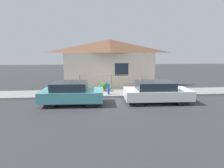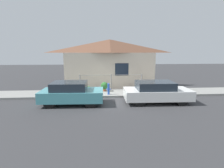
% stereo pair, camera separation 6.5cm
% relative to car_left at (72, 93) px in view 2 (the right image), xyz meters
% --- Properties ---
extents(ground_plane, '(60.00, 60.00, 0.00)m').
position_rel_car_left_xyz_m(ground_plane, '(2.56, 1.23, -0.68)').
color(ground_plane, '#38383A').
extents(sidewalk, '(24.00, 2.11, 0.14)m').
position_rel_car_left_xyz_m(sidewalk, '(2.56, 2.28, -0.61)').
color(sidewalk, gray).
rests_on(sidewalk, ground_plane).
extents(house, '(7.86, 2.23, 4.09)m').
position_rel_car_left_xyz_m(house, '(2.56, 4.97, 2.60)').
color(house, beige).
rests_on(house, ground_plane).
extents(fence, '(4.90, 0.10, 1.20)m').
position_rel_car_left_xyz_m(fence, '(2.56, 3.19, 0.12)').
color(fence, gray).
rests_on(fence, sidewalk).
extents(car_left, '(3.67, 1.82, 1.34)m').
position_rel_car_left_xyz_m(car_left, '(0.00, 0.00, 0.00)').
color(car_left, teal).
rests_on(car_left, ground_plane).
extents(car_right, '(4.02, 1.84, 1.30)m').
position_rel_car_left_xyz_m(car_right, '(5.12, -0.00, -0.02)').
color(car_right, white).
rests_on(car_right, ground_plane).
extents(fire_hydrant, '(0.35, 0.16, 0.79)m').
position_rel_car_left_xyz_m(fire_hydrant, '(2.28, 1.65, -0.12)').
color(fire_hydrant, blue).
rests_on(fire_hydrant, sidewalk).
extents(potted_plant_near_hydrant, '(0.54, 0.54, 0.69)m').
position_rel_car_left_xyz_m(potted_plant_near_hydrant, '(2.03, 2.67, -0.14)').
color(potted_plant_near_hydrant, '#9E5638').
rests_on(potted_plant_near_hydrant, sidewalk).
extents(potted_plant_by_fence, '(0.35, 0.35, 0.48)m').
position_rel_car_left_xyz_m(potted_plant_by_fence, '(0.80, 2.39, -0.29)').
color(potted_plant_by_fence, slate).
rests_on(potted_plant_by_fence, sidewalk).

